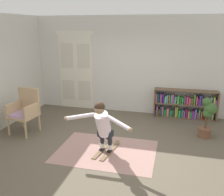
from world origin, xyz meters
The scene contains 9 objects.
ground_plane centered at (0.00, 0.00, 0.00)m, with size 7.20×7.20×0.00m, color brown.
back_wall centered at (0.00, 2.60, 1.45)m, with size 6.00×0.10×2.90m, color silver.
double_door centered at (-1.74, 2.54, 1.23)m, with size 1.22×0.05×2.45m.
rug centered at (-0.01, -0.14, 0.00)m, with size 2.09×1.52×0.01m, color #A17970.
bookshelf centered at (1.66, 2.39, 0.36)m, with size 1.78×0.30×0.83m.
wicker_chair centered at (-2.24, 0.38, 0.58)m, with size 0.67×0.67×1.10m.
potted_plant centered at (2.14, 1.19, 0.51)m, with size 0.39×0.38×0.96m.
skis_pair centered at (0.00, -0.11, 0.02)m, with size 0.42×0.90×0.07m.
person_skier centered at (-0.04, -0.29, 0.70)m, with size 1.46×0.71×1.11m.
Camera 1 is at (1.28, -4.73, 2.57)m, focal length 39.61 mm.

